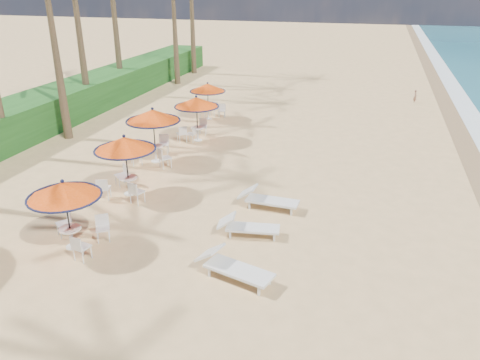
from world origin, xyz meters
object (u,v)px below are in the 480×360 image
at_px(station_2, 153,122).
at_px(lounger_near, 232,266).
at_px(station_0, 67,198).
at_px(station_1, 124,151).
at_px(lounger_mid, 246,226).
at_px(lounger_far, 266,199).
at_px(station_4, 209,92).
at_px(station_3, 196,108).

distance_m(station_2, lounger_near, 9.61).
distance_m(station_0, station_1, 3.85).
xyz_separation_m(station_0, lounger_mid, (4.84, 2.11, -1.31)).
distance_m(station_2, lounger_far, 6.72).
bearing_deg(lounger_near, lounger_far, 106.85).
height_order(station_1, lounger_near, station_1).
height_order(station_1, station_4, station_1).
relative_size(station_2, station_3, 1.07).
xyz_separation_m(station_1, lounger_far, (5.27, 0.32, -1.36)).
distance_m(station_0, station_3, 10.58).
xyz_separation_m(station_2, lounger_far, (5.76, -3.13, -1.44)).
bearing_deg(station_2, lounger_near, -52.18).
distance_m(station_1, lounger_mid, 5.57).
bearing_deg(station_0, lounger_near, -2.35).
bearing_deg(lounger_far, lounger_mid, -91.65).
bearing_deg(station_1, station_2, 98.16).
distance_m(station_1, station_3, 6.74).
distance_m(station_2, lounger_mid, 7.78).
bearing_deg(lounger_mid, station_1, 152.67).
xyz_separation_m(station_0, lounger_near, (5.07, -0.21, -1.27)).
height_order(station_1, station_2, station_2).
bearing_deg(station_4, station_2, -89.60).
bearing_deg(lounger_mid, lounger_near, -93.05).
xyz_separation_m(station_3, station_4, (-0.74, 3.93, -0.12)).
relative_size(station_2, lounger_near, 1.06).
bearing_deg(station_2, lounger_far, -28.53).
relative_size(station_3, lounger_near, 0.99).
height_order(station_0, station_3, station_3).
bearing_deg(station_3, station_0, -89.63).
bearing_deg(lounger_mid, station_4, 105.91).
bearing_deg(station_0, lounger_mid, 23.55).
bearing_deg(station_3, lounger_far, -51.67).
bearing_deg(station_2, lounger_mid, -42.79).
xyz_separation_m(station_3, lounger_near, (5.14, -10.79, -1.31)).
bearing_deg(lounger_far, station_0, -137.38).
xyz_separation_m(station_2, station_3, (0.69, 3.28, -0.12)).
distance_m(station_3, lounger_far, 8.29).
relative_size(station_0, station_4, 1.05).
relative_size(station_0, lounger_near, 0.96).
distance_m(lounger_mid, lounger_far, 2.06).
xyz_separation_m(lounger_mid, lounger_far, (0.16, 2.05, 0.03)).
xyz_separation_m(station_0, station_3, (-0.07, 10.58, 0.05)).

